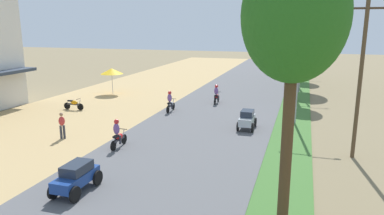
{
  "coord_description": "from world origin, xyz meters",
  "views": [
    {
      "loc": [
        6.19,
        -2.57,
        6.79
      ],
      "look_at": [
        -0.61,
        19.28,
        1.51
      ],
      "focal_mm": 33.81,
      "sensor_mm": 36.0,
      "label": 1
    }
  ],
  "objects_px": {
    "median_tree_nearest": "(295,18)",
    "median_tree_second": "(299,31)",
    "car_sedan_blue": "(76,176)",
    "streetlamp_mid": "(302,45)",
    "vendor_umbrella": "(112,71)",
    "median_tree_third": "(302,25)",
    "utility_pole_near": "(360,78)",
    "streetlamp_near": "(299,59)",
    "streetlamp_far": "(303,44)",
    "car_hatchback_silver": "(247,119)",
    "motorbike_ahead_third": "(217,95)",
    "pedestrian_on_shoulder": "(62,124)",
    "motorbike_ahead_second": "(170,102)",
    "motorbike_foreground_rider": "(118,134)",
    "median_tree_fourth": "(302,32)",
    "parked_motorbike_third": "(74,104)"
  },
  "relations": [
    {
      "from": "median_tree_second",
      "to": "utility_pole_near",
      "type": "height_order",
      "value": "median_tree_second"
    },
    {
      "from": "pedestrian_on_shoulder",
      "to": "streetlamp_near",
      "type": "distance_m",
      "value": 15.76
    },
    {
      "from": "car_sedan_blue",
      "to": "motorbike_foreground_rider",
      "type": "relative_size",
      "value": 1.26
    },
    {
      "from": "streetlamp_near",
      "to": "utility_pole_near",
      "type": "relative_size",
      "value": 0.97
    },
    {
      "from": "streetlamp_near",
      "to": "streetlamp_mid",
      "type": "height_order",
      "value": "streetlamp_mid"
    },
    {
      "from": "streetlamp_near",
      "to": "median_tree_nearest",
      "type": "bearing_deg",
      "value": -89.91
    },
    {
      "from": "median_tree_second",
      "to": "streetlamp_near",
      "type": "relative_size",
      "value": 1.02
    },
    {
      "from": "vendor_umbrella",
      "to": "median_tree_third",
      "type": "relative_size",
      "value": 0.28
    },
    {
      "from": "vendor_umbrella",
      "to": "streetlamp_mid",
      "type": "relative_size",
      "value": 0.3
    },
    {
      "from": "car_sedan_blue",
      "to": "streetlamp_mid",
      "type": "bearing_deg",
      "value": 72.56
    },
    {
      "from": "pedestrian_on_shoulder",
      "to": "median_tree_fourth",
      "type": "relative_size",
      "value": 0.21
    },
    {
      "from": "median_tree_nearest",
      "to": "streetlamp_far",
      "type": "xyz_separation_m",
      "value": [
        -0.02,
        40.29,
        -2.72
      ]
    },
    {
      "from": "median_tree_nearest",
      "to": "streetlamp_near",
      "type": "relative_size",
      "value": 1.16
    },
    {
      "from": "vendor_umbrella",
      "to": "median_tree_second",
      "type": "distance_m",
      "value": 18.0
    },
    {
      "from": "pedestrian_on_shoulder",
      "to": "streetlamp_far",
      "type": "height_order",
      "value": "streetlamp_far"
    },
    {
      "from": "median_tree_nearest",
      "to": "car_hatchback_silver",
      "type": "height_order",
      "value": "median_tree_nearest"
    },
    {
      "from": "vendor_umbrella",
      "to": "streetlamp_mid",
      "type": "height_order",
      "value": "streetlamp_mid"
    },
    {
      "from": "median_tree_third",
      "to": "streetlamp_far",
      "type": "relative_size",
      "value": 1.26
    },
    {
      "from": "car_hatchback_silver",
      "to": "motorbike_ahead_third",
      "type": "relative_size",
      "value": 1.11
    },
    {
      "from": "median_tree_second",
      "to": "motorbike_ahead_second",
      "type": "xyz_separation_m",
      "value": [
        -9.24,
        -7.66,
        -5.4
      ]
    },
    {
      "from": "streetlamp_near",
      "to": "streetlamp_far",
      "type": "height_order",
      "value": "streetlamp_near"
    },
    {
      "from": "utility_pole_near",
      "to": "pedestrian_on_shoulder",
      "type": "bearing_deg",
      "value": -173.13
    },
    {
      "from": "streetlamp_near",
      "to": "motorbike_foreground_rider",
      "type": "relative_size",
      "value": 4.33
    },
    {
      "from": "median_tree_nearest",
      "to": "streetlamp_near",
      "type": "xyz_separation_m",
      "value": [
        -0.02,
        13.79,
        -2.42
      ]
    },
    {
      "from": "motorbike_ahead_third",
      "to": "utility_pole_near",
      "type": "bearing_deg",
      "value": -46.81
    },
    {
      "from": "vendor_umbrella",
      "to": "utility_pole_near",
      "type": "relative_size",
      "value": 0.31
    },
    {
      "from": "motorbike_ahead_second",
      "to": "median_tree_nearest",
      "type": "bearing_deg",
      "value": -56.62
    },
    {
      "from": "median_tree_third",
      "to": "utility_pole_near",
      "type": "xyz_separation_m",
      "value": [
        3.21,
        -21.06,
        -2.5
      ]
    },
    {
      "from": "pedestrian_on_shoulder",
      "to": "motorbike_ahead_second",
      "type": "bearing_deg",
      "value": 65.88
    },
    {
      "from": "vendor_umbrella",
      "to": "median_tree_third",
      "type": "xyz_separation_m",
      "value": [
        17.56,
        9.16,
        4.4
      ]
    },
    {
      "from": "median_tree_third",
      "to": "motorbike_ahead_third",
      "type": "distance_m",
      "value": 13.8
    },
    {
      "from": "parked_motorbike_third",
      "to": "motorbike_ahead_third",
      "type": "distance_m",
      "value": 11.9
    },
    {
      "from": "pedestrian_on_shoulder",
      "to": "median_tree_second",
      "type": "height_order",
      "value": "median_tree_second"
    },
    {
      "from": "streetlamp_mid",
      "to": "utility_pole_near",
      "type": "relative_size",
      "value": 1.04
    },
    {
      "from": "median_tree_third",
      "to": "streetlamp_near",
      "type": "distance_m",
      "value": 15.41
    },
    {
      "from": "parked_motorbike_third",
      "to": "motorbike_ahead_second",
      "type": "bearing_deg",
      "value": 12.32
    },
    {
      "from": "car_hatchback_silver",
      "to": "median_tree_second",
      "type": "bearing_deg",
      "value": 75.67
    },
    {
      "from": "median_tree_third",
      "to": "pedestrian_on_shoulder",
      "type": "bearing_deg",
      "value": -119.69
    },
    {
      "from": "car_hatchback_silver",
      "to": "motorbike_foreground_rider",
      "type": "relative_size",
      "value": 1.11
    },
    {
      "from": "streetlamp_near",
      "to": "motorbike_foreground_rider",
      "type": "distance_m",
      "value": 12.93
    },
    {
      "from": "motorbike_ahead_third",
      "to": "car_hatchback_silver",
      "type": "bearing_deg",
      "value": -61.94
    },
    {
      "from": "utility_pole_near",
      "to": "car_sedan_blue",
      "type": "distance_m",
      "value": 14.18
    },
    {
      "from": "median_tree_nearest",
      "to": "motorbike_ahead_second",
      "type": "relative_size",
      "value": 5.02
    },
    {
      "from": "median_tree_nearest",
      "to": "median_tree_third",
      "type": "height_order",
      "value": "median_tree_third"
    },
    {
      "from": "pedestrian_on_shoulder",
      "to": "streetlamp_near",
      "type": "relative_size",
      "value": 0.21
    },
    {
      "from": "parked_motorbike_third",
      "to": "motorbike_ahead_second",
      "type": "height_order",
      "value": "motorbike_ahead_second"
    },
    {
      "from": "streetlamp_near",
      "to": "motorbike_ahead_second",
      "type": "distance_m",
      "value": 10.19
    },
    {
      "from": "streetlamp_far",
      "to": "utility_pole_near",
      "type": "xyz_separation_m",
      "value": [
        3.1,
        -32.3,
        -0.04
      ]
    },
    {
      "from": "vendor_umbrella",
      "to": "median_tree_nearest",
      "type": "bearing_deg",
      "value": -48.36
    },
    {
      "from": "median_tree_nearest",
      "to": "median_tree_second",
      "type": "distance_m",
      "value": 22.08
    }
  ]
}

